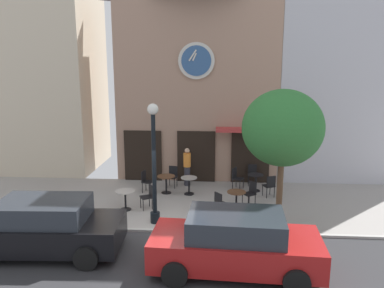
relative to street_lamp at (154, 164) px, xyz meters
The scene contains 22 objects.
ground_plane 2.42m from the street_lamp, 84.70° to the right, with size 29.53×12.00×0.13m.
clock_building 7.04m from the street_lamp, 79.88° to the left, with size 7.24×4.37×10.02m.
neighbor_building_left 10.88m from the street_lamp, 134.48° to the left, with size 5.41×4.35×14.08m.
neighbor_building_right 11.58m from the street_lamp, 42.27° to the left, with size 6.03×4.61×14.05m.
street_lamp is the anchor object (origin of this frame).
street_tree 4.27m from the street_lamp, ahead, with size 2.57×2.31×4.48m.
cafe_table_center 2.23m from the street_lamp, 140.51° to the left, with size 0.73×0.73×0.73m.
cafe_table_near_door 3.33m from the street_lamp, 90.56° to the left, with size 0.73×0.73×0.74m.
cafe_table_near_curb 3.40m from the street_lamp, 72.37° to the left, with size 0.66×0.66×0.72m.
cafe_table_center_right 3.37m from the street_lamp, 23.35° to the left, with size 0.67×0.67×0.74m.
cafe_table_rightmost 5.28m from the street_lamp, 43.43° to the left, with size 0.62×0.62×0.73m.
cafe_chair_mid_row 2.72m from the street_lamp, 15.56° to the left, with size 0.56×0.56×0.90m.
cafe_chair_facing_wall 5.84m from the street_lamp, 50.35° to the left, with size 0.41×0.41×0.90m.
cafe_chair_left_end 5.22m from the street_lamp, 33.68° to the left, with size 0.52×0.52×0.90m.
cafe_chair_outer 4.10m from the street_lamp, 29.16° to the left, with size 0.56×0.56×0.90m.
cafe_chair_near_tree 2.00m from the street_lamp, 110.06° to the left, with size 0.54×0.54×0.90m.
cafe_chair_corner 4.97m from the street_lamp, 52.64° to the left, with size 0.54×0.54×0.90m.
cafe_chair_under_awning 3.50m from the street_lamp, 106.24° to the left, with size 0.49×0.49×0.90m.
cafe_chair_facing_street 4.11m from the street_lamp, 88.03° to the left, with size 0.48×0.48×0.90m.
pedestrian_orange 4.28m from the street_lamp, 79.53° to the left, with size 0.43×0.43×1.67m.
parked_car_black 3.77m from the street_lamp, 140.65° to the right, with size 4.38×2.19×1.55m.
parked_car_red 4.03m from the street_lamp, 48.18° to the right, with size 4.39×2.20×1.55m.
Camera 1 is at (1.94, -11.09, 5.24)m, focal length 35.52 mm.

